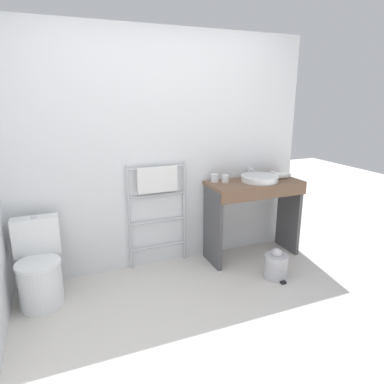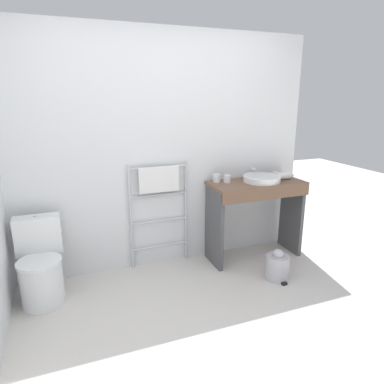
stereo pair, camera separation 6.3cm
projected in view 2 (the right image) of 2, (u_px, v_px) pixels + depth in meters
name	position (u px, v px, depth m)	size (l,w,h in m)	color
ground_plane	(226.00, 351.00, 2.42)	(12.00, 12.00, 0.00)	silver
wall_back	(162.00, 152.00, 3.48)	(3.18, 0.12, 2.37)	silver
toilet	(41.00, 268.00, 2.96)	(0.39, 0.49, 0.73)	white
towel_radiator	(159.00, 192.00, 3.47)	(0.62, 0.06, 1.10)	silver
vanity_counter	(256.00, 206.00, 3.69)	(1.01, 0.46, 0.86)	brown
sink_basin	(262.00, 178.00, 3.63)	(0.39, 0.39, 0.06)	white
faucet	(253.00, 171.00, 3.79)	(0.02, 0.10, 0.11)	silver
cup_near_wall	(217.00, 178.00, 3.60)	(0.08, 0.08, 0.09)	white
cup_near_edge	(227.00, 179.00, 3.58)	(0.07, 0.07, 0.08)	white
hair_dryer	(284.00, 176.00, 3.74)	(0.22, 0.18, 0.07)	white
trash_bin	(277.00, 266.00, 3.35)	(0.23, 0.26, 0.31)	#B7B7BC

